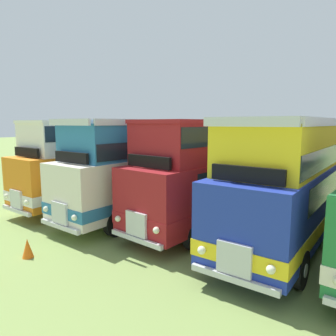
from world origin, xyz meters
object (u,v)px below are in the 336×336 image
bus_fourth_in_row (293,179)px  bus_third_in_row (218,167)px  bus_second_in_row (153,164)px  cone_near_end (28,248)px  bus_first_in_row (112,157)px

bus_fourth_in_row → bus_third_in_row: bearing=174.8°
bus_second_in_row → cone_near_end: bearing=-85.9°
bus_second_in_row → bus_first_in_row: bearing=175.9°
bus_second_in_row → bus_fourth_in_row: same height
bus_third_in_row → bus_first_in_row: bearing=-177.9°
bus_third_in_row → cone_near_end: (-2.86, -7.24, -2.15)m
cone_near_end → bus_fourth_in_row: bearing=48.2°
bus_fourth_in_row → cone_near_end: bus_fourth_in_row is taller
bus_first_in_row → bus_fourth_in_row: size_ratio=1.10×
bus_first_in_row → bus_third_in_row: bearing=2.1°
bus_fourth_in_row → bus_first_in_row: bearing=179.6°
bus_second_in_row → cone_near_end: size_ratio=16.68×
bus_third_in_row → cone_near_end: 8.08m
bus_first_in_row → bus_third_in_row: (6.69, 0.24, -0.01)m
bus_second_in_row → bus_third_in_row: 3.39m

